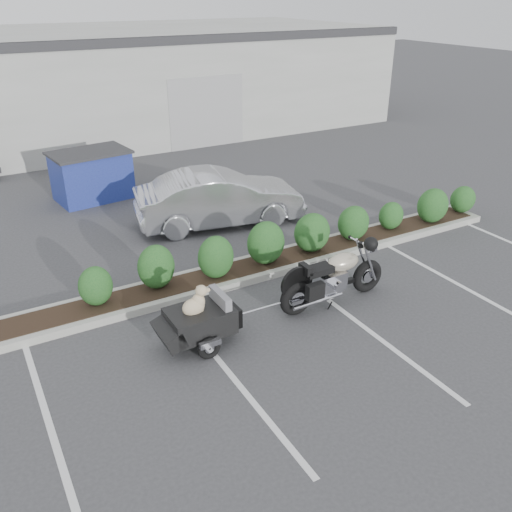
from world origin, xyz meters
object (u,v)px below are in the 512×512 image
motorcycle (334,278)px  sedan (220,198)px  pet_trailer (199,320)px  dumpster (92,175)px

motorcycle → sedan: sedan is taller
motorcycle → pet_trailer: motorcycle is taller
motorcycle → pet_trailer: size_ratio=1.26×
sedan → dumpster: 4.20m
motorcycle → dumpster: size_ratio=1.05×
motorcycle → sedan: (-0.15, 4.60, 0.15)m
pet_trailer → sedan: bearing=59.4°
pet_trailer → dumpster: bearing=87.2°
motorcycle → sedan: bearing=91.2°
pet_trailer → dumpster: (0.29, 8.06, 0.22)m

